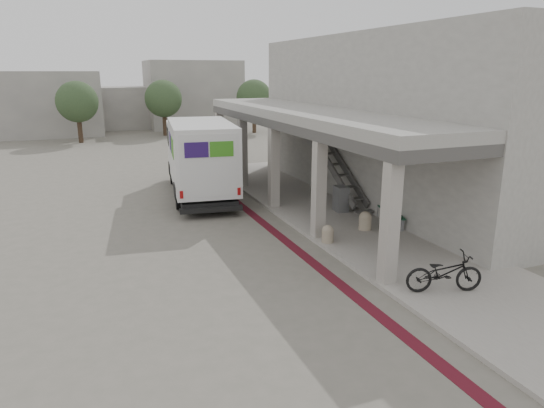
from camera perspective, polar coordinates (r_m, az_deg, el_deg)
name	(u,v)px	position (r m, az deg, el deg)	size (l,w,h in m)	color
ground	(265,252)	(15.34, -0.81, -5.65)	(120.00, 120.00, 0.00)	#646156
bike_lane_stripe	(271,229)	(17.44, -0.08, -3.01)	(0.35, 40.00, 0.01)	#50101B
sidewalk	(374,235)	(17.07, 11.86, -3.56)	(4.40, 28.00, 0.12)	gray
transit_building	(376,122)	(21.60, 12.11, 9.45)	(7.60, 17.00, 7.00)	gray
distant_backdrop	(101,102)	(49.40, -19.43, 11.27)	(28.00, 10.00, 6.50)	gray
tree_left	(77,102)	(41.45, -21.95, 11.08)	(3.20, 3.20, 4.80)	#38281C
tree_mid	(163,99)	(44.02, -12.66, 11.99)	(3.20, 3.20, 4.80)	#38281C
tree_right	(254,98)	(45.05, -2.13, 12.41)	(3.20, 3.20, 4.80)	#38281C
fedex_truck	(200,156)	(22.15, -8.52, 5.62)	(3.46, 8.24, 3.41)	black
bench	(390,214)	(18.14, 13.74, -1.20)	(1.04, 2.10, 0.48)	gray
bollard_near	(365,220)	(17.30, 10.91, -1.91)	(0.44, 0.44, 0.66)	tan
bollard_far	(328,234)	(15.85, 6.57, -3.47)	(0.39, 0.39, 0.58)	gray
utility_cabinet	(341,199)	(19.37, 8.11, 0.63)	(0.45, 0.61, 1.01)	gray
bicycle_black	(444,273)	(12.99, 19.60, -7.61)	(0.68, 1.94, 1.02)	black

